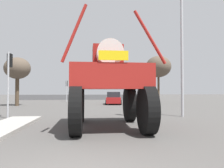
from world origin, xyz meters
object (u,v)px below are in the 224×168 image
at_px(streetlight_near_right, 184,47).
at_px(bare_tree_right, 158,67).
at_px(traffic_signal_near_left, 9,70).
at_px(sedan_ahead, 114,98).
at_px(traffic_signal_far_left, 67,86).
at_px(bare_tree_left, 17,69).
at_px(traffic_signal_near_right, 137,78).
at_px(oversize_sprayer, 108,83).

distance_m(streetlight_near_right, bare_tree_right, 14.79).
bearing_deg(traffic_signal_near_left, sedan_ahead, 58.00).
bearing_deg(traffic_signal_far_left, sedan_ahead, -45.11).
distance_m(traffic_signal_far_left, bare_tree_left, 9.57).
height_order(sedan_ahead, bare_tree_left, bare_tree_left).
distance_m(traffic_signal_near_left, traffic_signal_near_right, 8.11).
xyz_separation_m(oversize_sprayer, traffic_signal_far_left, (-4.60, 22.71, 0.27)).
xyz_separation_m(traffic_signal_near_left, bare_tree_left, (-3.12, 10.67, 1.09)).
xyz_separation_m(bare_tree_left, bare_tree_right, (17.18, 3.65, 0.78)).
height_order(traffic_signal_near_left, traffic_signal_near_right, traffic_signal_near_left).
bearing_deg(oversize_sprayer, streetlight_near_right, -57.31).
bearing_deg(bare_tree_right, oversize_sprayer, -114.35).
relative_size(traffic_signal_near_right, bare_tree_left, 0.65).
height_order(traffic_signal_near_left, streetlight_near_right, streetlight_near_right).
height_order(traffic_signal_near_right, bare_tree_left, bare_tree_left).
bearing_deg(sedan_ahead, traffic_signal_far_left, 51.23).
height_order(traffic_signal_near_right, traffic_signal_far_left, traffic_signal_near_right).
bearing_deg(bare_tree_right, bare_tree_left, -168.02).
height_order(sedan_ahead, bare_tree_right, bare_tree_right).
bearing_deg(traffic_signal_near_left, traffic_signal_near_right, 0.07).
height_order(oversize_sprayer, bare_tree_right, bare_tree_right).
bearing_deg(sedan_ahead, traffic_signal_near_right, -172.28).
relative_size(streetlight_near_right, bare_tree_right, 1.31).
height_order(traffic_signal_far_left, bare_tree_right, bare_tree_right).
relative_size(traffic_signal_near_left, bare_tree_left, 0.77).
distance_m(traffic_signal_near_left, bare_tree_right, 20.16).
relative_size(traffic_signal_near_left, traffic_signal_far_left, 1.27).
distance_m(sedan_ahead, bare_tree_right, 7.75).
relative_size(traffic_signal_far_left, bare_tree_right, 0.51).
bearing_deg(traffic_signal_far_left, oversize_sprayer, -78.56).
bearing_deg(traffic_signal_far_left, streetlight_near_right, -62.70).
relative_size(bare_tree_left, bare_tree_right, 0.84).
xyz_separation_m(sedan_ahead, streetlight_near_right, (3.40, -12.65, 3.88)).
xyz_separation_m(traffic_signal_near_right, bare_tree_left, (-11.21, 10.66, 1.57)).
xyz_separation_m(sedan_ahead, bare_tree_right, (6.27, 1.85, 4.17)).
bearing_deg(sedan_ahead, bare_tree_right, -67.24).
xyz_separation_m(streetlight_near_right, bare_tree_left, (-14.31, 10.86, -0.49)).
height_order(oversize_sprayer, traffic_signal_far_left, oversize_sprayer).
bearing_deg(streetlight_near_right, oversize_sprayer, -146.21).
xyz_separation_m(traffic_signal_far_left, streetlight_near_right, (9.89, -19.17, 2.23)).
distance_m(sedan_ahead, streetlight_near_right, 13.67).
bearing_deg(bare_tree_left, bare_tree_right, 11.98).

